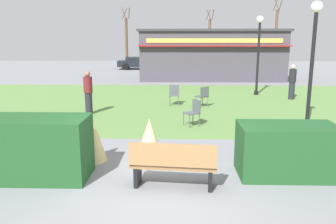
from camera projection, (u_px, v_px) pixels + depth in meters
ground_plane at (158, 192)px, 6.60m from camera, size 80.00×80.00×0.00m
lawn_patch at (169, 102)px, 15.96m from camera, size 36.00×12.00×0.01m
park_bench at (173, 165)px, 6.71m from camera, size 1.74×0.68×0.95m
hedge_left at (23, 148)px, 7.18m from camera, size 2.76×1.10×1.31m
hedge_right at (287, 150)px, 7.33m from camera, size 2.07×1.10×1.12m
ornamental_grass_behind_left at (92, 138)px, 8.20m from camera, size 0.68×0.68×1.15m
ornamental_grass_behind_right at (150, 140)px, 8.21m from camera, size 0.73×0.73×1.04m
lamppost_mid at (313, 50)px, 10.82m from camera, size 0.36×0.36×4.05m
lamppost_far at (259, 46)px, 17.59m from camera, size 0.36×0.36×4.05m
trash_bin at (25, 162)px, 7.04m from camera, size 0.52×0.52×0.85m
food_kiosk at (210, 54)px, 25.23m from camera, size 10.34×5.33×3.56m
cafe_chair_west at (174, 93)px, 15.23m from camera, size 0.44×0.44×0.89m
cafe_chair_east at (194, 110)px, 11.56m from camera, size 0.60×0.60×0.89m
cafe_chair_center at (203, 95)px, 14.77m from camera, size 0.61×0.61×0.89m
person_strolling at (88, 92)px, 13.30m from camera, size 0.34×0.34×1.69m
person_standing at (292, 82)px, 16.60m from camera, size 0.34×0.34×1.69m
parked_car_west_slot at (140, 63)px, 33.31m from camera, size 4.23×2.12×1.20m
parked_car_center_slot at (192, 63)px, 33.18m from camera, size 4.35×2.35×1.20m
tree_left_bg at (276, 37)px, 36.53m from camera, size 0.91×0.96×6.95m
tree_right_bg at (126, 41)px, 36.10m from camera, size 0.91×0.96×6.08m
tree_center_bg at (209, 41)px, 38.50m from camera, size 0.91×0.96×6.11m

